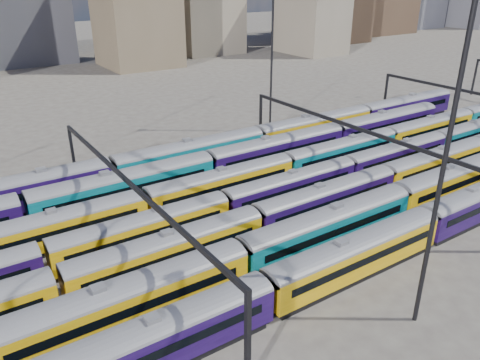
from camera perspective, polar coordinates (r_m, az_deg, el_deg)
ground at (r=57.38m, az=6.09°, el=-2.71°), size 500.00×500.00×0.00m
rake_1 at (r=47.63m, az=10.76°, el=-5.25°), size 146.76×3.07×5.16m
rake_2 at (r=53.69m, az=10.55°, el=-1.95°), size 97.81×2.87×4.82m
rake_3 at (r=56.42m, az=6.30°, el=-0.46°), size 94.31×2.77×4.64m
rake_4 at (r=61.83m, az=5.72°, el=1.93°), size 119.13×2.91×4.89m
rake_5 at (r=56.54m, az=-13.76°, el=-0.45°), size 112.43×3.29×5.56m
rake_6 at (r=64.95m, az=-5.96°, el=3.36°), size 112.92×3.31×5.58m
gantry_1 at (r=45.38m, az=-13.49°, el=-1.26°), size 0.35×40.35×8.03m
gantry_2 at (r=61.29m, az=13.65°, el=5.37°), size 0.35×40.35×8.03m
mast_2 at (r=35.04m, az=23.74°, el=2.47°), size 1.40×0.50×25.60m
mast_3 at (r=80.31m, az=3.91°, el=15.54°), size 1.40×0.50×25.60m
mast_5 at (r=115.28m, az=26.29°, el=15.80°), size 1.40×0.50×25.60m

